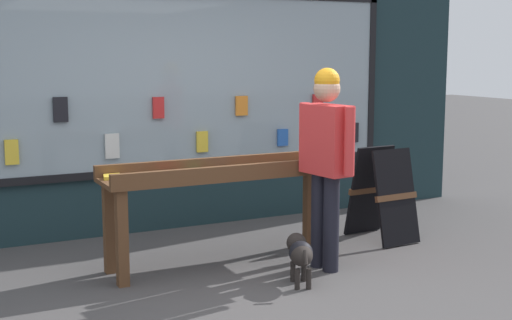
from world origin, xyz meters
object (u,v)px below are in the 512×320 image
(person_browsing, at_px, (326,151))
(small_dog, at_px, (300,253))
(display_table_main, at_px, (224,183))
(sandwich_board_sign, at_px, (382,193))

(person_browsing, height_order, small_dog, person_browsing)
(display_table_main, distance_m, person_browsing, 0.96)
(person_browsing, relative_size, sandwich_board_sign, 1.88)
(small_dog, bearing_deg, person_browsing, -37.25)
(display_table_main, bearing_deg, person_browsing, -36.36)
(small_dog, distance_m, sandwich_board_sign, 1.72)
(person_browsing, bearing_deg, small_dog, 115.26)
(display_table_main, relative_size, person_browsing, 1.24)
(sandwich_board_sign, bearing_deg, person_browsing, -154.47)
(person_browsing, distance_m, sandwich_board_sign, 1.35)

